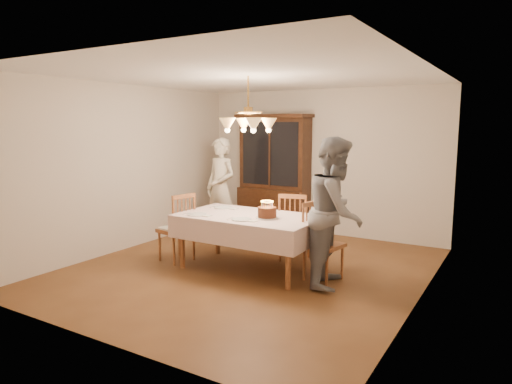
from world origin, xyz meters
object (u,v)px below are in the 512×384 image
Objects in this scene: dining_table at (248,221)px; birthday_cake at (267,213)px; chair_far_side at (295,230)px; china_hutch at (274,175)px; elderly_woman at (221,188)px.

birthday_cake is at bearing -8.85° from dining_table.
dining_table is at bearing -115.01° from chair_far_side.
dining_table is 1.90× the size of chair_far_side.
birthday_cake reaches higher than dining_table.
china_hutch is at bearing 116.50° from birthday_cake.
chair_far_side is at bearing -3.86° from elderly_woman.
china_hutch is 2.58m from birthday_cake.
dining_table is 6.33× the size of birthday_cake.
dining_table is 0.84m from chair_far_side.
china_hutch is at bearing 127.59° from chair_far_side.
china_hutch is 1.23× the size of elderly_woman.
elderly_woman is 5.85× the size of birthday_cake.
elderly_woman is (-1.69, 0.54, 0.43)m from chair_far_side.
dining_table is at bearing 171.15° from birthday_cake.
dining_table is at bearing -29.47° from elderly_woman.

